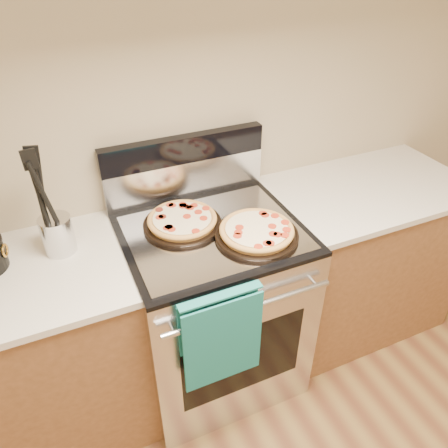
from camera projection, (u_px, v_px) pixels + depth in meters
name	position (u px, v px, depth m)	size (l,w,h in m)	color
wall_back	(178.00, 105.00, 1.87)	(4.00, 4.00, 0.00)	tan
range_body	(213.00, 308.00, 2.12)	(0.76, 0.68, 0.90)	#B7B7BC
oven_window	(243.00, 360.00, 1.87)	(0.56, 0.01, 0.40)	black
cooktop	(211.00, 231.00, 1.86)	(0.76, 0.68, 0.02)	black
backsplash_lower	(185.00, 178.00, 2.04)	(0.76, 0.06, 0.18)	silver
backsplash_upper	(184.00, 149.00, 1.95)	(0.76, 0.06, 0.12)	black
oven_handle	(250.00, 308.00, 1.64)	(0.03, 0.03, 0.70)	silver
dish_towel	(221.00, 336.00, 1.66)	(0.32, 0.05, 0.42)	#187977
foil_sheet	(214.00, 233.00, 1.83)	(0.70, 0.55, 0.01)	gray
cabinet_left	(20.00, 366.00, 1.86)	(1.00, 0.62, 0.88)	brown
cabinet_right	(355.00, 259.00, 2.45)	(1.00, 0.62, 0.88)	brown
countertop_right	(371.00, 189.00, 2.19)	(1.02, 0.64, 0.03)	beige
pepperoni_pizza_back	(182.00, 221.00, 1.86)	(0.33, 0.33, 0.04)	#C5873C
pepperoni_pizza_front	(257.00, 232.00, 1.79)	(0.34, 0.34, 0.05)	#C5873C
utensil_crock	(58.00, 235.00, 1.71)	(0.12, 0.12, 0.15)	silver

